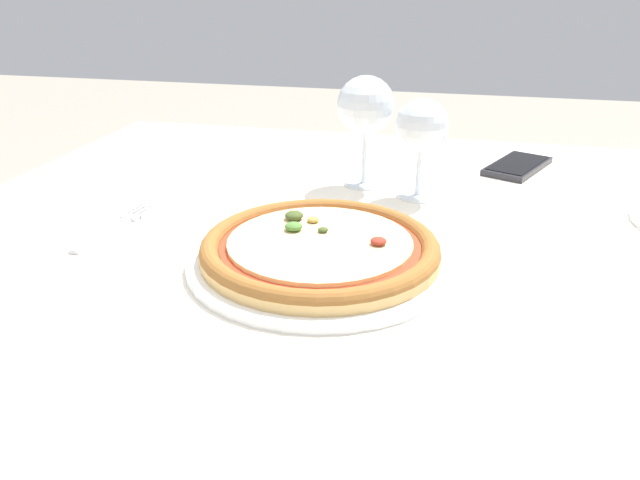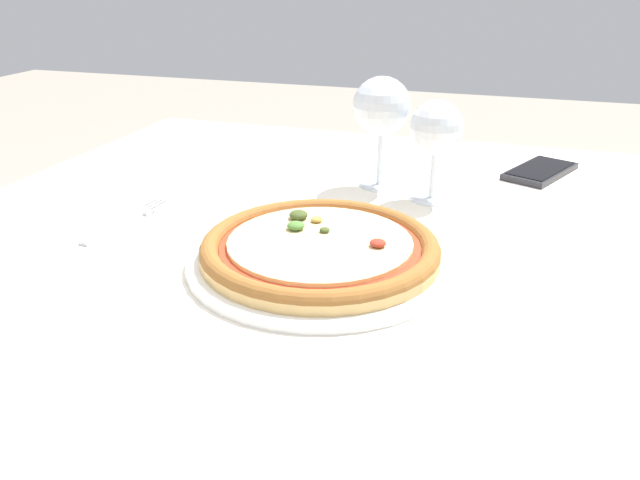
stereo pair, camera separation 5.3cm
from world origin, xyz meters
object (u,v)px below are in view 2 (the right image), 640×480
at_px(fork, 130,219).
at_px(dining_table, 404,298).
at_px(pizza_plate, 320,250).
at_px(wine_glass_far_left, 382,108).
at_px(wine_glass_far_right, 436,130).
at_px(cell_phone, 540,171).

bearing_deg(fork, dining_table, 9.89).
distance_m(pizza_plate, wine_glass_far_left, 0.31).
xyz_separation_m(wine_glass_far_right, cell_phone, (0.15, 0.17, -0.10)).
xyz_separation_m(pizza_plate, wine_glass_far_left, (0.00, 0.29, 0.10)).
xyz_separation_m(pizza_plate, cell_phone, (0.24, 0.43, -0.01)).
height_order(dining_table, fork, fork).
height_order(pizza_plate, cell_phone, pizza_plate).
bearing_deg(dining_table, pizza_plate, -126.05).
distance_m(fork, wine_glass_far_right, 0.44).
bearing_deg(pizza_plate, cell_phone, 60.51).
xyz_separation_m(fork, wine_glass_far_left, (0.29, 0.24, 0.12)).
relative_size(fork, cell_phone, 1.06).
xyz_separation_m(pizza_plate, fork, (-0.28, 0.05, -0.01)).
xyz_separation_m(pizza_plate, wine_glass_far_right, (0.09, 0.25, 0.09)).
distance_m(pizza_plate, fork, 0.29).
distance_m(wine_glass_far_right, cell_phone, 0.25).
bearing_deg(cell_phone, dining_table, -116.93).
height_order(fork, wine_glass_far_left, wine_glass_far_left).
relative_size(dining_table, wine_glass_far_right, 8.66).
xyz_separation_m(dining_table, fork, (-0.36, -0.06, 0.09)).
height_order(pizza_plate, fork, pizza_plate).
distance_m(fork, cell_phone, 0.65).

